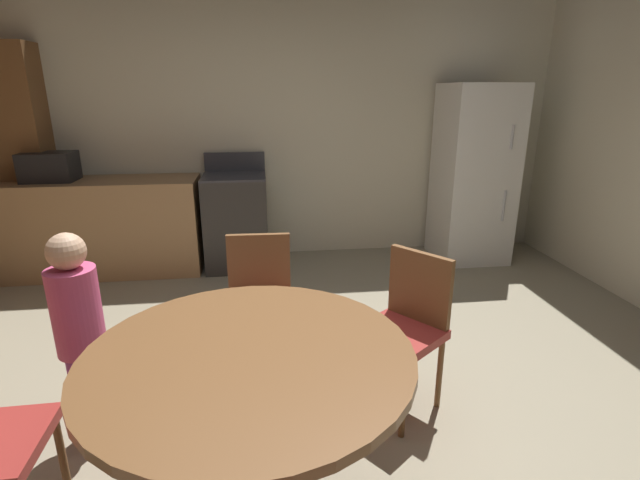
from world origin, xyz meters
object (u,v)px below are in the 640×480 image
object	(u,v)px
refrigerator	(473,175)
chair_north	(260,298)
chair_northeast	(406,322)
person_child	(81,336)
oven_range	(236,220)
dining_table	(251,387)
microwave	(49,167)

from	to	relation	value
refrigerator	chair_north	bearing A→B (deg)	-139.06
refrigerator	chair_north	world-z (taller)	refrigerator
chair_northeast	person_child	bearing A→B (deg)	-34.67
oven_range	dining_table	distance (m)	2.98
microwave	person_child	xyz separation A→B (m)	(1.03, -2.42, -0.45)
oven_range	person_child	world-z (taller)	oven_range
oven_range	dining_table	world-z (taller)	oven_range
microwave	chair_northeast	bearing A→B (deg)	-41.33
dining_table	refrigerator	bearing A→B (deg)	52.92
person_child	microwave	bearing A→B (deg)	146.97
dining_table	chair_north	world-z (taller)	chair_north
person_child	dining_table	bearing A→B (deg)	0.00
dining_table	oven_range	bearing A→B (deg)	93.60
refrigerator	microwave	size ratio (longest dim) A/B	4.00
microwave	oven_range	bearing A→B (deg)	0.13
oven_range	dining_table	size ratio (longest dim) A/B	0.88
oven_range	refrigerator	distance (m)	2.43
refrigerator	microwave	bearing A→B (deg)	179.29
dining_table	chair_northeast	xyz separation A→B (m)	(0.82, 0.63, -0.10)
chair_north	person_child	distance (m)	0.98
dining_table	person_child	bearing A→B (deg)	146.01
oven_range	dining_table	bearing A→B (deg)	-86.40
refrigerator	chair_northeast	size ratio (longest dim) A/B	2.02
dining_table	person_child	world-z (taller)	person_child
microwave	chair_north	size ratio (longest dim) A/B	0.51
microwave	chair_northeast	distance (m)	3.57
oven_range	person_child	bearing A→B (deg)	-104.35
dining_table	chair_northeast	world-z (taller)	chair_northeast
chair_northeast	person_child	world-z (taller)	person_child
refrigerator	chair_north	distance (m)	2.90
refrigerator	chair_north	xyz separation A→B (m)	(-2.17, -1.88, -0.38)
dining_table	person_child	size ratio (longest dim) A/B	1.14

